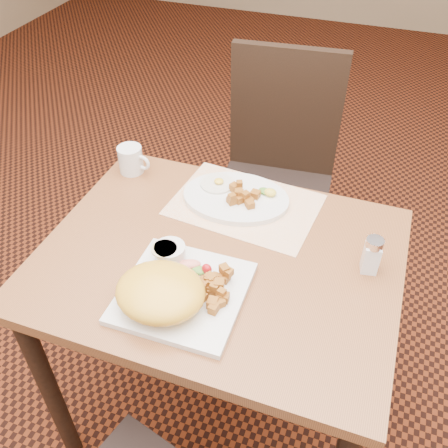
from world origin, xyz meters
TOP-DOWN VIEW (x-y plane):
  - ground at (0.00, 0.00)m, footprint 8.00×8.00m
  - table at (0.00, 0.00)m, footprint 0.90×0.70m
  - chair_far at (-0.03, 0.73)m, footprint 0.46×0.47m
  - placemat at (0.00, 0.21)m, footprint 0.43×0.32m
  - plate_square at (-0.03, -0.15)m, footprint 0.28×0.28m
  - plate_oval at (-0.03, 0.23)m, footprint 0.32×0.25m
  - hollandaise_mound at (-0.06, -0.20)m, footprint 0.20×0.18m
  - ramekin at (-0.10, -0.07)m, footprint 0.08×0.08m
  - garnish_sq at (-0.03, -0.08)m, footprint 0.10×0.05m
  - fried_egg at (-0.10, 0.26)m, footprint 0.10×0.10m
  - garnish_ov at (0.05, 0.26)m, footprint 0.06×0.04m
  - salt_shaker at (0.36, 0.08)m, footprint 0.05×0.05m
  - coffee_mug at (-0.38, 0.26)m, footprint 0.11×0.07m
  - home_fries_sq at (0.04, -0.13)m, footprint 0.09×0.13m
  - home_fries_ov at (-0.01, 0.21)m, footprint 0.09×0.09m

SIDE VIEW (x-z plane):
  - ground at x=0.00m, z-range 0.00..0.00m
  - chair_far at x=-0.03m, z-range 0.05..1.02m
  - table at x=0.00m, z-range 0.27..1.02m
  - placemat at x=0.00m, z-range 0.75..0.75m
  - plate_square at x=-0.03m, z-range 0.75..0.77m
  - plate_oval at x=-0.03m, z-range 0.75..0.77m
  - fried_egg at x=-0.10m, z-range 0.76..0.78m
  - garnish_sq at x=-0.03m, z-range 0.76..0.79m
  - garnish_ov at x=0.05m, z-range 0.77..0.79m
  - home_fries_sq at x=0.04m, z-range 0.76..0.80m
  - home_fries_ov at x=-0.01m, z-range 0.77..0.80m
  - ramekin at x=-0.10m, z-range 0.77..0.81m
  - coffee_mug at x=-0.38m, z-range 0.75..0.83m
  - hollandaise_mound at x=-0.06m, z-range 0.76..0.84m
  - salt_shaker at x=0.36m, z-range 0.75..0.85m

